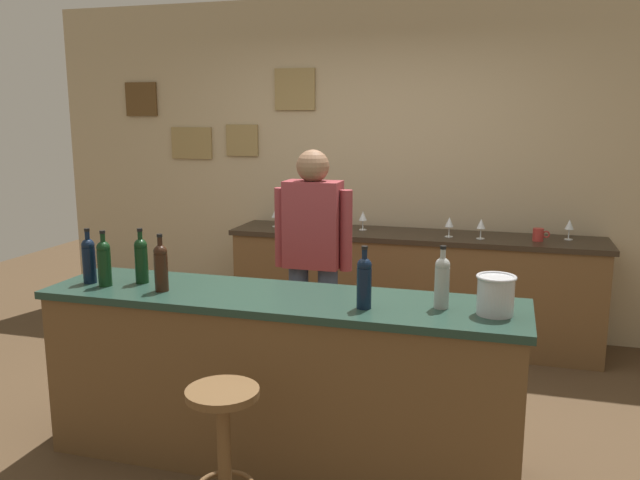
# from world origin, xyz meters

# --- Properties ---
(ground_plane) EXTENTS (10.00, 10.00, 0.00)m
(ground_plane) POSITION_xyz_m (0.00, 0.00, 0.00)
(ground_plane) COLOR #4C3823
(back_wall) EXTENTS (6.00, 0.09, 2.80)m
(back_wall) POSITION_xyz_m (-0.01, 2.03, 1.40)
(back_wall) COLOR tan
(back_wall) RESTS_ON ground_plane
(bar_counter) EXTENTS (2.52, 0.60, 0.92)m
(bar_counter) POSITION_xyz_m (0.00, -0.40, 0.46)
(bar_counter) COLOR brown
(bar_counter) RESTS_ON ground_plane
(side_counter) EXTENTS (2.96, 0.56, 0.90)m
(side_counter) POSITION_xyz_m (0.40, 1.65, 0.45)
(side_counter) COLOR brown
(side_counter) RESTS_ON ground_plane
(bartender) EXTENTS (0.52, 0.21, 1.62)m
(bartender) POSITION_xyz_m (-0.09, 0.50, 0.94)
(bartender) COLOR #384766
(bartender) RESTS_ON ground_plane
(bar_stool) EXTENTS (0.32, 0.32, 0.68)m
(bar_stool) POSITION_xyz_m (-0.02, -1.06, 0.46)
(bar_stool) COLOR brown
(bar_stool) RESTS_ON ground_plane
(wine_bottle_a) EXTENTS (0.07, 0.07, 0.31)m
(wine_bottle_a) POSITION_xyz_m (-1.09, -0.45, 1.06)
(wine_bottle_a) COLOR black
(wine_bottle_a) RESTS_ON bar_counter
(wine_bottle_b) EXTENTS (0.07, 0.07, 0.31)m
(wine_bottle_b) POSITION_xyz_m (-0.97, -0.49, 1.06)
(wine_bottle_b) COLOR black
(wine_bottle_b) RESTS_ON bar_counter
(wine_bottle_c) EXTENTS (0.07, 0.07, 0.31)m
(wine_bottle_c) POSITION_xyz_m (-0.81, -0.37, 1.06)
(wine_bottle_c) COLOR black
(wine_bottle_c) RESTS_ON bar_counter
(wine_bottle_d) EXTENTS (0.07, 0.07, 0.31)m
(wine_bottle_d) POSITION_xyz_m (-0.62, -0.49, 1.06)
(wine_bottle_d) COLOR black
(wine_bottle_d) RESTS_ON bar_counter
(wine_bottle_e) EXTENTS (0.07, 0.07, 0.31)m
(wine_bottle_e) POSITION_xyz_m (0.47, -0.50, 1.06)
(wine_bottle_e) COLOR black
(wine_bottle_e) RESTS_ON bar_counter
(wine_bottle_f) EXTENTS (0.07, 0.07, 0.31)m
(wine_bottle_f) POSITION_xyz_m (0.83, -0.39, 1.06)
(wine_bottle_f) COLOR #999E99
(wine_bottle_f) RESTS_ON bar_counter
(ice_bucket) EXTENTS (0.19, 0.19, 0.19)m
(ice_bucket) POSITION_xyz_m (1.08, -0.42, 1.02)
(ice_bucket) COLOR #B7BABF
(ice_bucket) RESTS_ON bar_counter
(wine_glass_a) EXTENTS (0.07, 0.07, 0.16)m
(wine_glass_a) POSITION_xyz_m (-0.77, 1.65, 1.01)
(wine_glass_a) COLOR silver
(wine_glass_a) RESTS_ON side_counter
(wine_glass_b) EXTENTS (0.07, 0.07, 0.16)m
(wine_glass_b) POSITION_xyz_m (-0.02, 1.70, 1.01)
(wine_glass_b) COLOR silver
(wine_glass_b) RESTS_ON side_counter
(wine_glass_c) EXTENTS (0.07, 0.07, 0.16)m
(wine_glass_c) POSITION_xyz_m (0.68, 1.59, 1.01)
(wine_glass_c) COLOR silver
(wine_glass_c) RESTS_ON side_counter
(wine_glass_d) EXTENTS (0.07, 0.07, 0.16)m
(wine_glass_d) POSITION_xyz_m (0.92, 1.58, 1.01)
(wine_glass_d) COLOR silver
(wine_glass_d) RESTS_ON side_counter
(wine_glass_e) EXTENTS (0.07, 0.07, 0.16)m
(wine_glass_e) POSITION_xyz_m (1.57, 1.73, 1.01)
(wine_glass_e) COLOR silver
(wine_glass_e) RESTS_ON side_counter
(coffee_mug) EXTENTS (0.12, 0.08, 0.09)m
(coffee_mug) POSITION_xyz_m (1.35, 1.62, 0.95)
(coffee_mug) COLOR #B2332D
(coffee_mug) RESTS_ON side_counter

